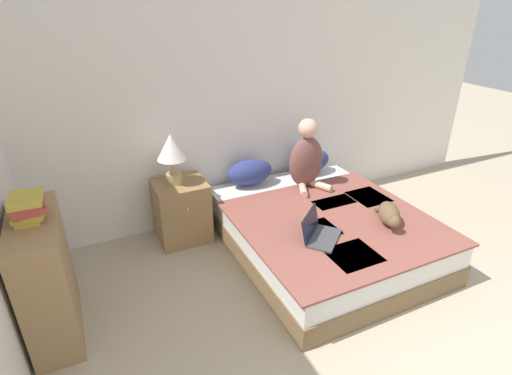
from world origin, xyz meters
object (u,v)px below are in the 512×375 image
object	(u,v)px
nightstand	(182,211)
table_lamp	(171,150)
book_stack_top	(27,207)
bed	(322,231)
bookshelf	(46,277)
laptop_open	(319,233)
pillow_far	(309,161)
pillow_near	(250,172)
cat_tabby	(389,214)
person_sitting	(307,159)

from	to	relation	value
nightstand	table_lamp	distance (m)	0.62
nightstand	book_stack_top	size ratio (longest dim) A/B	2.38
bed	table_lamp	size ratio (longest dim) A/B	4.09
bookshelf	laptop_open	bearing A→B (deg)	-9.64
book_stack_top	pillow_far	bearing A→B (deg)	17.70
nightstand	book_stack_top	xyz separation A→B (m)	(-1.14, -0.76, 0.69)
pillow_near	pillow_far	size ratio (longest dim) A/B	1.00
cat_tabby	laptop_open	size ratio (longest dim) A/B	0.94
person_sitting	table_lamp	size ratio (longest dim) A/B	1.48
table_lamp	book_stack_top	size ratio (longest dim) A/B	1.89
cat_tabby	bookshelf	size ratio (longest dim) A/B	0.45
pillow_far	book_stack_top	size ratio (longest dim) A/B	1.93
table_lamp	person_sitting	bearing A→B (deg)	-10.59
person_sitting	nightstand	size ratio (longest dim) A/B	1.17
laptop_open	book_stack_top	world-z (taller)	book_stack_top
cat_tabby	table_lamp	size ratio (longest dim) A/B	0.85
pillow_near	table_lamp	size ratio (longest dim) A/B	1.02
person_sitting	nightstand	xyz separation A→B (m)	(-1.23, 0.22, -0.41)
book_stack_top	pillow_near	bearing A→B (deg)	23.69
bookshelf	cat_tabby	bearing A→B (deg)	-8.53
person_sitting	nightstand	distance (m)	1.32
bookshelf	table_lamp	bearing A→B (deg)	35.26
bed	bookshelf	xyz separation A→B (m)	(-2.24, -0.01, 0.25)
nightstand	cat_tabby	bearing A→B (deg)	-38.05
person_sitting	laptop_open	world-z (taller)	person_sitting
cat_tabby	nightstand	distance (m)	1.89
bed	pillow_near	world-z (taller)	pillow_near
bed	bookshelf	bearing A→B (deg)	-179.72
pillow_far	cat_tabby	xyz separation A→B (m)	(0.03, -1.22, -0.04)
bed	table_lamp	distance (m)	1.55
laptop_open	table_lamp	world-z (taller)	table_lamp
nightstand	person_sitting	bearing A→B (deg)	-10.17
cat_tabby	laptop_open	xyz separation A→B (m)	(-0.66, 0.06, -0.04)
laptop_open	book_stack_top	distance (m)	2.05
bed	cat_tabby	distance (m)	0.63
pillow_near	cat_tabby	xyz separation A→B (m)	(0.73, -1.22, -0.04)
cat_tabby	laptop_open	distance (m)	0.66
pillow_near	nightstand	size ratio (longest dim) A/B	0.81
laptop_open	bookshelf	distance (m)	1.99
laptop_open	table_lamp	bearing A→B (deg)	86.93
cat_tabby	nightstand	world-z (taller)	nightstand
cat_tabby	pillow_near	bearing A→B (deg)	-118.03
pillow_far	person_sitting	bearing A→B (deg)	-127.45
cat_tabby	table_lamp	world-z (taller)	table_lamp
bookshelf	book_stack_top	size ratio (longest dim) A/B	3.60
person_sitting	pillow_far	bearing A→B (deg)	52.55
bed	pillow_far	bearing A→B (deg)	66.65
person_sitting	laptop_open	distance (m)	1.00
bed	pillow_far	size ratio (longest dim) A/B	4.01
table_lamp	book_stack_top	world-z (taller)	same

